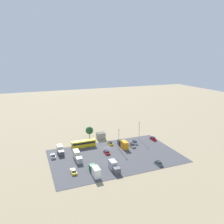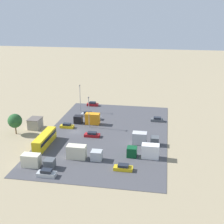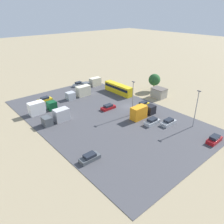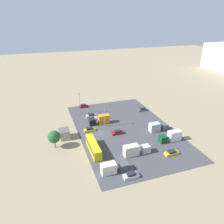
{
  "view_description": "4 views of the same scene",
  "coord_description": "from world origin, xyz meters",
  "px_view_note": "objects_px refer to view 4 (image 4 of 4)",
  "views": [
    {
      "loc": [
        35.03,
        93.43,
        43.56
      ],
      "look_at": [
        10.52,
        32.12,
        26.81
      ],
      "focal_mm": 35.0,
      "sensor_mm": 36.0,
      "label": 1
    },
    {
      "loc": [
        84.33,
        25.84,
        36.05
      ],
      "look_at": [
        0.61,
        11.35,
        7.28
      ],
      "focal_mm": 50.0,
      "sensor_mm": 36.0,
      "label": 2
    },
    {
      "loc": [
        -42.8,
        43.63,
        27.53
      ],
      "look_at": [
        -5.29,
        11.22,
        3.68
      ],
      "focal_mm": 35.0,
      "sensor_mm": 36.0,
      "label": 3
    },
    {
      "loc": [
        69.14,
        -19.35,
        41.05
      ],
      "look_at": [
        -3.55,
        5.78,
        6.37
      ],
      "focal_mm": 35.0,
      "sensor_mm": 36.0,
      "label": 4
    }
  ],
  "objects_px": {
    "parked_truck_0": "(113,168)",
    "parked_car_2": "(118,132)",
    "parked_car_6": "(100,117)",
    "parked_car_1": "(171,153)",
    "parked_truck_2": "(101,120)",
    "parked_car_5": "(90,130)",
    "parked_truck_3": "(171,137)",
    "parked_car_4": "(83,106)",
    "parked_car_3": "(131,175)",
    "parked_truck_1": "(135,150)",
    "parked_truck_4": "(157,127)",
    "parked_car_7": "(91,116)",
    "parked_car_0": "(142,110)",
    "shed_building": "(64,134)",
    "bus": "(93,147)"
  },
  "relations": [
    {
      "from": "bus",
      "to": "parked_car_0",
      "type": "xyz_separation_m",
      "value": [
        -24.15,
        29.67,
        -1.14
      ]
    },
    {
      "from": "parked_truck_1",
      "to": "parked_truck_4",
      "type": "xyz_separation_m",
      "value": [
        -11.4,
        14.42,
        -0.07
      ]
    },
    {
      "from": "parked_car_4",
      "to": "parked_truck_2",
      "type": "distance_m",
      "value": 19.27
    },
    {
      "from": "parked_car_5",
      "to": "parked_car_2",
      "type": "bearing_deg",
      "value": -120.14
    },
    {
      "from": "parked_car_1",
      "to": "parked_truck_2",
      "type": "xyz_separation_m",
      "value": [
        -28.11,
        -15.23,
        1.02
      ]
    },
    {
      "from": "parked_car_1",
      "to": "parked_car_4",
      "type": "distance_m",
      "value": 50.54
    },
    {
      "from": "shed_building",
      "to": "parked_truck_3",
      "type": "distance_m",
      "value": 38.04
    },
    {
      "from": "parked_car_1",
      "to": "parked_car_3",
      "type": "relative_size",
      "value": 1.04
    },
    {
      "from": "parked_truck_0",
      "to": "parked_truck_2",
      "type": "xyz_separation_m",
      "value": [
        -30.02,
        5.21,
        0.2
      ]
    },
    {
      "from": "parked_car_3",
      "to": "parked_truck_3",
      "type": "distance_m",
      "value": 24.7
    },
    {
      "from": "parked_car_2",
      "to": "parked_truck_4",
      "type": "xyz_separation_m",
      "value": [
        2.62,
        15.23,
        0.92
      ]
    },
    {
      "from": "parked_car_1",
      "to": "parked_truck_1",
      "type": "xyz_separation_m",
      "value": [
        -3.93,
        -10.84,
        0.97
      ]
    },
    {
      "from": "parked_car_4",
      "to": "parked_car_6",
      "type": "relative_size",
      "value": 0.96
    },
    {
      "from": "parked_car_7",
      "to": "parked_car_6",
      "type": "bearing_deg",
      "value": -134.06
    },
    {
      "from": "parked_car_0",
      "to": "parked_truck_4",
      "type": "distance_m",
      "value": 19.05
    },
    {
      "from": "parked_car_4",
      "to": "parked_truck_2",
      "type": "bearing_deg",
      "value": 9.29
    },
    {
      "from": "parked_truck_2",
      "to": "parked_car_0",
      "type": "bearing_deg",
      "value": -74.69
    },
    {
      "from": "parked_car_4",
      "to": "parked_car_3",
      "type": "bearing_deg",
      "value": 1.98
    },
    {
      "from": "parked_car_4",
      "to": "parked_car_6",
      "type": "xyz_separation_m",
      "value": [
        14.63,
        4.02,
        0.02
      ]
    },
    {
      "from": "parked_car_5",
      "to": "parked_truck_4",
      "type": "xyz_separation_m",
      "value": [
        8.06,
        24.58,
        0.9
      ]
    },
    {
      "from": "bus",
      "to": "parked_car_1",
      "type": "xyz_separation_m",
      "value": [
        9.94,
        23.01,
        -1.14
      ]
    },
    {
      "from": "shed_building",
      "to": "parked_truck_4",
      "type": "bearing_deg",
      "value": 79.51
    },
    {
      "from": "bus",
      "to": "parked_car_4",
      "type": "distance_m",
      "value": 37.46
    },
    {
      "from": "parked_car_3",
      "to": "parked_truck_1",
      "type": "relative_size",
      "value": 0.48
    },
    {
      "from": "parked_car_2",
      "to": "parked_truck_1",
      "type": "height_order",
      "value": "parked_truck_1"
    },
    {
      "from": "parked_truck_2",
      "to": "parked_truck_3",
      "type": "xyz_separation_m",
      "value": [
        20.82,
        19.73,
        0.02
      ]
    },
    {
      "from": "parked_car_6",
      "to": "parked_truck_1",
      "type": "distance_m",
      "value": 28.77
    },
    {
      "from": "parked_car_4",
      "to": "parked_truck_3",
      "type": "relative_size",
      "value": 0.53
    },
    {
      "from": "parked_car_3",
      "to": "parked_car_7",
      "type": "xyz_separation_m",
      "value": [
        -41.07,
        -0.84,
        -0.07
      ]
    },
    {
      "from": "parked_car_1",
      "to": "parked_car_2",
      "type": "bearing_deg",
      "value": 32.98
    },
    {
      "from": "parked_car_5",
      "to": "parked_truck_0",
      "type": "height_order",
      "value": "parked_truck_0"
    },
    {
      "from": "parked_truck_0",
      "to": "parked_car_2",
      "type": "bearing_deg",
      "value": 156.11
    },
    {
      "from": "parked_car_0",
      "to": "parked_car_6",
      "type": "xyz_separation_m",
      "value": [
        1.63,
        -20.97,
        0.07
      ]
    },
    {
      "from": "parked_car_6",
      "to": "parked_car_4",
      "type": "bearing_deg",
      "value": -164.62
    },
    {
      "from": "parked_car_2",
      "to": "parked_car_5",
      "type": "height_order",
      "value": "parked_car_5"
    },
    {
      "from": "parked_car_5",
      "to": "parked_truck_3",
      "type": "bearing_deg",
      "value": -122.26
    },
    {
      "from": "parked_car_7",
      "to": "parked_truck_3",
      "type": "xyz_separation_m",
      "value": [
        28.13,
        21.86,
        1.02
      ]
    },
    {
      "from": "parked_car_5",
      "to": "parked_truck_0",
      "type": "bearing_deg",
      "value": -178.72
    },
    {
      "from": "parked_car_6",
      "to": "parked_car_1",
      "type": "bearing_deg",
      "value": 23.79
    },
    {
      "from": "parked_car_0",
      "to": "parked_car_1",
      "type": "relative_size",
      "value": 0.96
    },
    {
      "from": "bus",
      "to": "parked_car_2",
      "type": "distance_m",
      "value": 13.95
    },
    {
      "from": "bus",
      "to": "parked_car_6",
      "type": "xyz_separation_m",
      "value": [
        -22.52,
        8.69,
        -1.06
      ]
    },
    {
      "from": "parked_car_4",
      "to": "parked_car_2",
      "type": "bearing_deg",
      "value": 12.93
    },
    {
      "from": "parked_car_1",
      "to": "parked_car_4",
      "type": "relative_size",
      "value": 1.04
    },
    {
      "from": "parked_car_3",
      "to": "parked_truck_0",
      "type": "xyz_separation_m",
      "value": [
        -3.75,
        -3.92,
        0.73
      ]
    },
    {
      "from": "parked_car_3",
      "to": "parked_truck_3",
      "type": "bearing_deg",
      "value": -58.37
    },
    {
      "from": "shed_building",
      "to": "parked_car_2",
      "type": "relative_size",
      "value": 1.04
    },
    {
      "from": "parked_car_6",
      "to": "parked_truck_1",
      "type": "bearing_deg",
      "value": 6.94
    },
    {
      "from": "bus",
      "to": "parked_car_3",
      "type": "distance_m",
      "value": 16.94
    },
    {
      "from": "parked_car_1",
      "to": "parked_car_6",
      "type": "xyz_separation_m",
      "value": [
        -32.47,
        -14.31,
        0.08
      ]
    }
  ]
}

